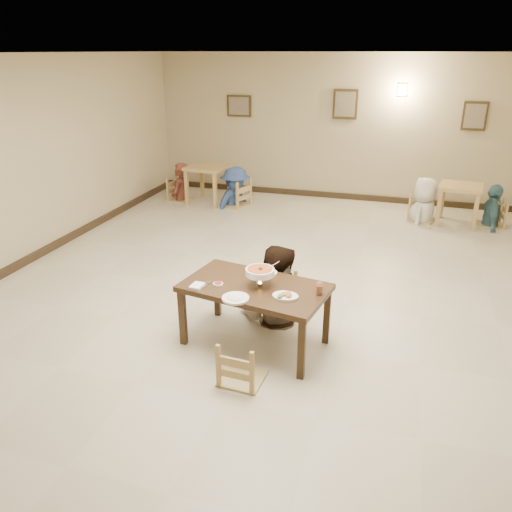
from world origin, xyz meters
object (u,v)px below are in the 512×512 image
(main_table, at_px, (255,292))
(bg_diner_b, at_px, (235,167))
(bg_chair_rl, at_px, (425,196))
(bg_diner_a, at_px, (179,163))
(chair_far, at_px, (277,277))
(bg_diner_d, at_px, (497,185))
(bg_table_left, at_px, (208,172))
(bg_chair_rr, at_px, (494,201))
(main_diner, at_px, (276,246))
(bg_chair_ll, at_px, (180,179))
(bg_table_right, at_px, (460,192))
(curry_warmer, at_px, (260,272))
(chair_near, at_px, (242,341))
(bg_chair_lr, at_px, (235,181))
(drink_glass, at_px, (319,289))
(bg_diner_c, at_px, (428,178))

(main_table, distance_m, bg_diner_b, 5.33)
(bg_chair_rl, height_order, bg_diner_a, bg_diner_a)
(chair_far, bearing_deg, bg_diner_d, 59.23)
(bg_table_left, relative_size, bg_chair_rr, 0.93)
(main_table, xyz_separation_m, bg_chair_rr, (3.04, 5.11, -0.17))
(main_diner, relative_size, bg_chair_rl, 1.94)
(main_diner, xyz_separation_m, bg_chair_ll, (-3.25, 4.37, -0.45))
(bg_table_right, relative_size, bg_chair_rr, 0.91)
(chair_far, height_order, curry_warmer, curry_warmer)
(chair_near, relative_size, bg_chair_rl, 0.92)
(curry_warmer, xyz_separation_m, bg_diner_d, (2.98, 5.11, -0.09))
(bg_chair_rr, relative_size, bg_diner_d, 0.59)
(bg_chair_rr, bearing_deg, bg_diner_a, -92.12)
(chair_far, distance_m, bg_chair_lr, 4.64)
(chair_far, relative_size, curry_warmer, 2.74)
(drink_glass, bearing_deg, bg_diner_d, 65.42)
(bg_diner_a, height_order, bg_diner_c, bg_diner_c)
(main_table, bearing_deg, bg_chair_rr, 69.64)
(chair_near, bearing_deg, main_diner, -85.60)
(curry_warmer, relative_size, bg_chair_ll, 0.35)
(chair_far, height_order, drink_glass, chair_far)
(chair_far, distance_m, bg_diner_a, 5.34)
(chair_far, relative_size, bg_diner_c, 0.56)
(curry_warmer, height_order, bg_chair_rr, curry_warmer)
(bg_chair_rl, xyz_separation_m, bg_diner_d, (1.21, 0.06, 0.30))
(main_table, distance_m, drink_glass, 0.71)
(chair_near, bearing_deg, curry_warmer, -84.52)
(main_diner, xyz_separation_m, bg_chair_rr, (2.98, 4.47, -0.47))
(bg_chair_rl, xyz_separation_m, bg_chair_rr, (1.21, 0.06, -0.02))
(bg_table_left, relative_size, bg_diner_c, 0.52)
(curry_warmer, relative_size, bg_table_left, 0.40)
(bg_table_left, xyz_separation_m, bg_chair_ll, (-0.63, -0.04, -0.17))
(bg_chair_lr, xyz_separation_m, bg_chair_rr, (4.96, 0.15, -0.07))
(bg_table_right, bearing_deg, bg_chair_rr, 7.36)
(bg_diner_b, bearing_deg, bg_chair_rl, -64.97)
(main_table, height_order, bg_chair_rl, bg_chair_rl)
(bg_table_left, xyz_separation_m, bg_table_right, (4.99, -0.01, -0.04))
(bg_diner_a, bearing_deg, bg_table_right, 90.24)
(chair_near, distance_m, bg_diner_d, 6.52)
(drink_glass, xyz_separation_m, bg_table_left, (-3.25, 5.06, -0.13))
(bg_chair_lr, relative_size, bg_diner_a, 0.66)
(bg_chair_rr, distance_m, bg_diner_c, 1.27)
(main_table, xyz_separation_m, bg_chair_lr, (-1.92, 4.97, -0.10))
(main_diner, relative_size, bg_table_left, 2.15)
(curry_warmer, distance_m, bg_diner_a, 5.97)
(chair_far, bearing_deg, main_table, -89.72)
(bg_table_left, relative_size, bg_chair_ll, 0.90)
(main_table, height_order, bg_chair_lr, bg_chair_lr)
(curry_warmer, bearing_deg, bg_diner_d, 59.74)
(bg_chair_lr, height_order, bg_diner_d, bg_diner_d)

